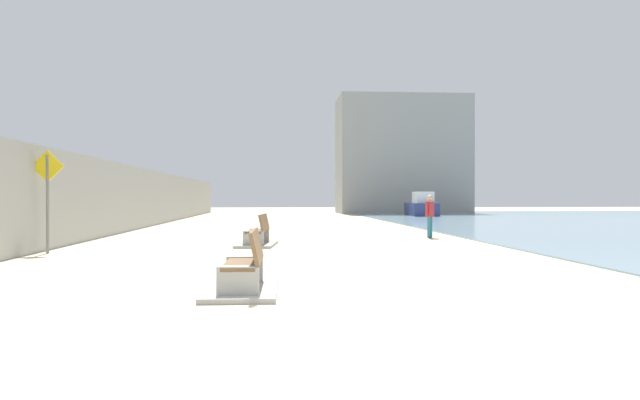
{
  "coord_description": "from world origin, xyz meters",
  "views": [
    {
      "loc": [
        -0.8,
        -7.92,
        1.48
      ],
      "look_at": [
        0.91,
        13.98,
        1.39
      ],
      "focal_mm": 32.6,
      "sensor_mm": 36.0,
      "label": 1
    }
  ],
  "objects_px": {
    "boat_nearest": "(422,207)",
    "pedestrian_sign": "(48,189)",
    "bench_near": "(244,277)",
    "person_walking": "(430,213)",
    "bench_far": "(257,238)"
  },
  "relations": [
    {
      "from": "bench_near",
      "to": "bench_far",
      "type": "relative_size",
      "value": 0.96
    },
    {
      "from": "bench_far",
      "to": "person_walking",
      "type": "relative_size",
      "value": 1.4
    },
    {
      "from": "bench_near",
      "to": "person_walking",
      "type": "height_order",
      "value": "person_walking"
    },
    {
      "from": "bench_near",
      "to": "pedestrian_sign",
      "type": "distance_m",
      "value": 8.86
    },
    {
      "from": "bench_far",
      "to": "pedestrian_sign",
      "type": "xyz_separation_m",
      "value": [
        -5.48,
        -1.97,
        1.47
      ]
    },
    {
      "from": "bench_far",
      "to": "boat_nearest",
      "type": "height_order",
      "value": "boat_nearest"
    },
    {
      "from": "boat_nearest",
      "to": "bench_near",
      "type": "bearing_deg",
      "value": -108.52
    },
    {
      "from": "bench_far",
      "to": "pedestrian_sign",
      "type": "relative_size",
      "value": 0.81
    },
    {
      "from": "bench_far",
      "to": "pedestrian_sign",
      "type": "bearing_deg",
      "value": -160.23
    },
    {
      "from": "boat_nearest",
      "to": "pedestrian_sign",
      "type": "xyz_separation_m",
      "value": [
        -17.63,
        -29.37,
        0.96
      ]
    },
    {
      "from": "bench_near",
      "to": "pedestrian_sign",
      "type": "height_order",
      "value": "pedestrian_sign"
    },
    {
      "from": "person_walking",
      "to": "boat_nearest",
      "type": "height_order",
      "value": "boat_nearest"
    },
    {
      "from": "bench_near",
      "to": "pedestrian_sign",
      "type": "bearing_deg",
      "value": 129.17
    },
    {
      "from": "bench_near",
      "to": "boat_nearest",
      "type": "relative_size",
      "value": 0.43
    },
    {
      "from": "bench_far",
      "to": "person_walking",
      "type": "xyz_separation_m",
      "value": [
        6.18,
        2.95,
        0.67
      ]
    }
  ]
}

